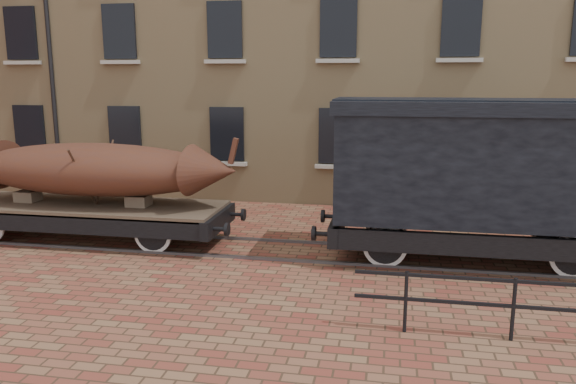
# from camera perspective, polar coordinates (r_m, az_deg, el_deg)

# --- Properties ---
(ground) EXTENTS (90.00, 90.00, 0.00)m
(ground) POSITION_cam_1_polar(r_m,az_deg,el_deg) (13.16, -1.76, -5.93)
(ground) COLOR brown
(rail_track) EXTENTS (30.00, 1.52, 0.06)m
(rail_track) POSITION_cam_1_polar(r_m,az_deg,el_deg) (13.15, -1.76, -5.81)
(rail_track) COLOR #59595E
(rail_track) RESTS_ON ground
(flatcar_wagon) EXTENTS (7.84, 2.13, 1.18)m
(flatcar_wagon) POSITION_cam_1_polar(r_m,az_deg,el_deg) (14.69, -20.09, -1.81)
(flatcar_wagon) COLOR #4E3D31
(flatcar_wagon) RESTS_ON ground
(iron_boat) EXTENTS (7.23, 2.10, 1.70)m
(iron_boat) POSITION_cam_1_polar(r_m,az_deg,el_deg) (14.31, -19.11, 2.23)
(iron_boat) COLOR #4F2717
(iron_boat) RESTS_ON flatcar_wagon
(goods_van) EXTENTS (6.80, 2.48, 3.52)m
(goods_van) POSITION_cam_1_polar(r_m,az_deg,el_deg) (12.51, 18.68, 2.92)
(goods_van) COLOR black
(goods_van) RESTS_ON ground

